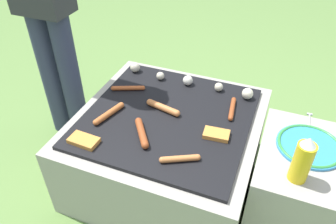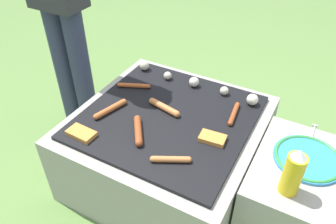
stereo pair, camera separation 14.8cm
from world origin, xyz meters
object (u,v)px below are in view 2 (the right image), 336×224
at_px(plate_colorful, 308,158).
at_px(fork_utensil, 312,136).
at_px(condiment_bottle, 293,172).
at_px(sausage_front_center, 134,85).

relative_size(plate_colorful, fork_utensil, 1.43).
bearing_deg(condiment_bottle, sausage_front_center, 161.12).
distance_m(sausage_front_center, plate_colorful, 0.90).
xyz_separation_m(sausage_front_center, plate_colorful, (0.89, -0.10, -0.00)).
xyz_separation_m(sausage_front_center, fork_utensil, (0.88, 0.05, -0.01)).
distance_m(condiment_bottle, fork_utensil, 0.36).
bearing_deg(sausage_front_center, plate_colorful, -6.44).
bearing_deg(fork_utensil, condiment_bottle, -94.86).
height_order(sausage_front_center, plate_colorful, sausage_front_center).
height_order(sausage_front_center, condiment_bottle, condiment_bottle).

